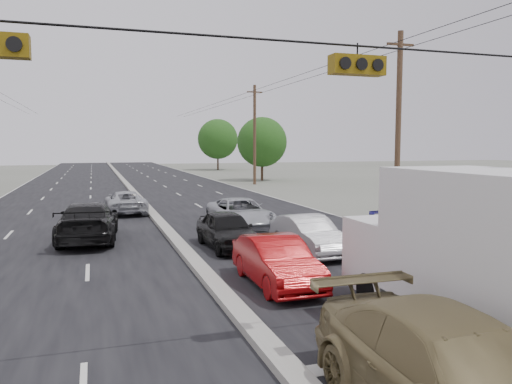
# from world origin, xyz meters

# --- Properties ---
(ground) EXTENTS (200.00, 200.00, 0.00)m
(ground) POSITION_xyz_m (0.00, 0.00, 0.00)
(ground) COLOR #606356
(ground) RESTS_ON ground
(road_surface) EXTENTS (20.00, 160.00, 0.02)m
(road_surface) POSITION_xyz_m (0.00, 30.00, 0.00)
(road_surface) COLOR black
(road_surface) RESTS_ON ground
(center_median) EXTENTS (0.50, 160.00, 0.20)m
(center_median) POSITION_xyz_m (0.00, 30.00, 0.10)
(center_median) COLOR gray
(center_median) RESTS_ON ground
(utility_pole_right_b) EXTENTS (1.60, 0.30, 10.00)m
(utility_pole_right_b) POSITION_xyz_m (12.50, 15.00, 5.11)
(utility_pole_right_b) COLOR #422D1E
(utility_pole_right_b) RESTS_ON ground
(utility_pole_right_c) EXTENTS (1.60, 0.30, 10.00)m
(utility_pole_right_c) POSITION_xyz_m (12.50, 40.00, 5.11)
(utility_pole_right_c) COLOR #422D1E
(utility_pole_right_c) RESTS_ON ground
(traffic_signals) EXTENTS (25.00, 0.30, 0.54)m
(traffic_signals) POSITION_xyz_m (1.40, 0.00, 5.49)
(traffic_signals) COLOR black
(traffic_signals) RESTS_ON ground
(tree_right_mid) EXTENTS (5.60, 5.60, 7.14)m
(tree_right_mid) POSITION_xyz_m (15.00, 45.00, 4.34)
(tree_right_mid) COLOR #382619
(tree_right_mid) RESTS_ON ground
(tree_right_far) EXTENTS (6.40, 6.40, 8.16)m
(tree_right_far) POSITION_xyz_m (16.00, 70.00, 4.96)
(tree_right_far) COLOR #382619
(tree_right_far) RESTS_ON ground
(box_truck) EXTENTS (2.50, 6.94, 3.51)m
(box_truck) POSITION_xyz_m (4.25, -0.21, 1.80)
(box_truck) COLOR black
(box_truck) RESTS_ON ground
(tan_sedan) EXTENTS (2.36, 5.68, 1.64)m
(tan_sedan) POSITION_xyz_m (1.47, -2.96, 0.82)
(tan_sedan) COLOR olive
(tan_sedan) RESTS_ON ground
(red_sedan) EXTENTS (1.48, 4.22, 1.39)m
(red_sedan) POSITION_xyz_m (1.73, 4.78, 0.69)
(red_sedan) COLOR #95090B
(red_sedan) RESTS_ON ground
(queue_car_a) EXTENTS (1.88, 4.30, 1.44)m
(queue_car_a) POSITION_xyz_m (1.73, 10.20, 0.72)
(queue_car_a) COLOR black
(queue_car_a) RESTS_ON ground
(queue_car_b) EXTENTS (1.63, 4.25, 1.38)m
(queue_car_b) POSITION_xyz_m (4.32, 8.36, 0.69)
(queue_car_b) COLOR #BCBBBE
(queue_car_b) RESTS_ON ground
(queue_car_c) EXTENTS (2.45, 5.20, 1.44)m
(queue_car_c) POSITION_xyz_m (3.50, 14.47, 0.72)
(queue_car_c) COLOR #A7AAAF
(queue_car_c) RESTS_ON ground
(queue_car_d) EXTENTS (2.74, 5.30, 1.47)m
(queue_car_d) POSITION_xyz_m (8.27, 6.37, 0.73)
(queue_car_d) COLOR #151156
(queue_car_d) RESTS_ON ground
(oncoming_near) EXTENTS (2.71, 5.82, 1.64)m
(oncoming_near) POSITION_xyz_m (-3.40, 13.42, 0.82)
(oncoming_near) COLOR black
(oncoming_near) RESTS_ON ground
(oncoming_far) EXTENTS (2.28, 4.79, 1.32)m
(oncoming_far) POSITION_xyz_m (-1.40, 21.62, 0.66)
(oncoming_far) COLOR #A6A8AD
(oncoming_far) RESTS_ON ground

